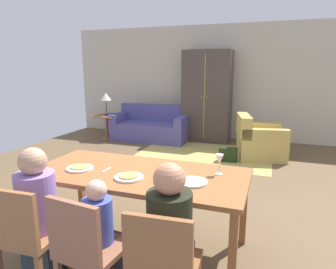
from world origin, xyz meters
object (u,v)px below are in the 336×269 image
Objects in this scene: wine_glass at (219,160)px; person_man at (42,219)px; dining_table at (138,179)px; person_child at (102,242)px; dining_chair_woman at (163,264)px; book_upper at (112,114)px; couch at (151,127)px; armoire at (207,96)px; side_table at (107,123)px; dining_chair_child at (86,247)px; handbag at (228,155)px; table_lamp at (106,97)px; book_lower at (114,115)px; armchair at (258,141)px; plate_near_man at (80,168)px; person_woman at (171,246)px; plate_near_child at (129,177)px; plate_near_woman at (193,182)px; dining_chair_man at (26,233)px.

wine_glass is 0.17× the size of person_man.
dining_table is 0.70m from person_child.
dining_chair_woman reaches higher than book_upper.
couch is 1.51m from armoire.
side_table is at bearing 115.17° from person_man.
side_table is 2.64× the size of book_upper.
wine_glass is 4.93m from book_upper.
dining_chair_child reaches higher than handbag.
handbag is (-0.31, 2.83, -0.76)m from wine_glass.
table_lamp is at bearing -164.13° from armoire.
dining_chair_woman reaches higher than book_lower.
dining_chair_woman is at bearing -94.57° from armchair.
person_man is at bearing -90.20° from plate_near_man.
wine_glass is at bearing -47.70° from side_table.
plate_near_child is at bearing 139.46° from person_woman.
dining_chair_child is at bearing -61.96° from book_upper.
plate_near_woman reaches higher than handbag.
plate_near_child is at bearing -90.00° from dining_table.
table_lamp reaches higher than dining_chair_man.
person_woman reaches higher than book_upper.
armoire reaches higher than armchair.
plate_near_child is 3.82m from armchair.
dining_chair_man is 0.48× the size of couch.
plate_near_child is 0.89m from dining_chair_woman.
handbag is at bearing 92.69° from plate_near_woman.
couch is (-1.08, 4.29, -0.47)m from plate_near_man.
plate_near_woman is 0.23× the size of person_woman.
wine_glass is at bearing -48.98° from book_upper.
person_man is 0.53× the size of armoire.
armchair is 0.49× the size of armoire.
armoire is (-0.91, 4.67, 0.28)m from plate_near_woman.
person_child is (0.01, 0.17, -0.06)m from dining_chair_child.
couch is at bearing 102.22° from dining_chair_man.
person_child is 2.89× the size of handbag.
person_child reaches higher than couch.
side_table is at bearing 119.50° from dining_chair_child.
dining_chair_child and dining_chair_woman have the same top height.
dining_table is at bearing -55.54° from table_lamp.
dining_chair_woman is 5.67m from book_lower.
plate_near_child is 0.27× the size of person_child.
handbag is at bearing 92.25° from person_woman.
armchair is 4.66× the size of book_upper.
book_lower is (-3.04, 4.60, 0.08)m from person_woman.
dining_chair_child is at bearing -62.40° from book_lower.
book_upper is (-2.52, 4.54, 0.19)m from person_child.
person_woman is 2.05× the size of table_lamp.
armchair is (1.44, 4.14, -0.19)m from person_man.
table_lamp is (-3.23, 4.01, 0.24)m from plate_near_woman.
side_table is (-2.32, -0.66, -0.67)m from armoire.
plate_near_woman is at bearing -10.43° from dining_table.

